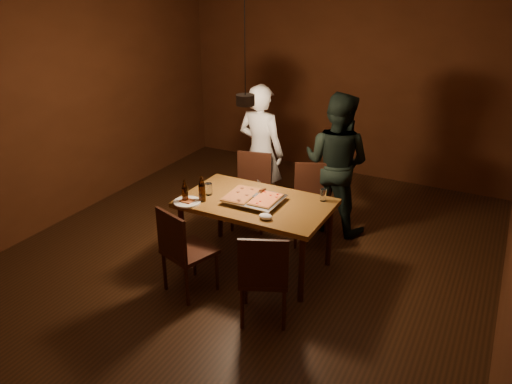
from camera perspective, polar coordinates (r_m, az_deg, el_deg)
The scene contains 19 objects.
room_shell at distance 4.92m, azimuth -1.19°, elevation 6.50°, with size 6.00×6.00×6.00m.
dining_table at distance 5.06m, azimuth 0.00°, elevation -1.80°, with size 1.50×0.90×0.75m.
chair_far_left at distance 6.01m, azimuth -0.44°, elevation 1.02°, with size 0.50×0.50×0.49m.
chair_far_right at distance 5.70m, azimuth 6.48°, elevation -0.43°, with size 0.55×0.55×0.49m.
chair_near_left at distance 4.72m, azimuth -8.49°, elevation -5.97°, with size 0.53×0.53×0.49m.
chair_near_right at distance 4.30m, azimuth 0.88°, elevation -8.97°, with size 0.55×0.55×0.49m.
pizza_tray at distance 5.00m, azimuth -0.22°, elevation -0.90°, with size 0.55×0.45×0.05m, color silver.
pizza_meat at distance 5.04m, azimuth -1.69°, elevation -0.27°, with size 0.27×0.42×0.02m, color maroon.
pizza_cheese at distance 4.93m, azimuth 1.11°, elevation -0.82°, with size 0.24×0.37×0.02m, color gold.
spatula at distance 5.00m, azimuth 0.11°, elevation -0.38°, with size 0.09×0.24×0.04m, color silver, non-canonical shape.
beer_bottle_a at distance 5.01m, azimuth -8.13°, elevation 0.09°, with size 0.06×0.06×0.24m.
beer_bottle_b at distance 5.00m, azimuth -6.20°, elevation 0.35°, with size 0.07×0.07×0.27m.
water_glass_left at distance 5.17m, azimuth -5.46°, elevation 0.34°, with size 0.08×0.08×0.12m, color silver.
water_glass_right at distance 5.05m, azimuth 7.69°, elevation -0.34°, with size 0.06×0.06×0.13m, color silver.
plate_slice at distance 5.04m, azimuth -7.88°, elevation -1.11°, with size 0.28×0.28×0.03m.
napkin at distance 4.65m, azimuth 1.10°, elevation -2.81°, with size 0.13×0.10×0.05m, color white.
diner_white at distance 6.15m, azimuth 0.55°, elevation 4.60°, with size 0.61×0.40×1.68m, color silver.
diner_dark at distance 5.87m, azimuth 9.15°, elevation 3.26°, with size 0.81×0.63×1.67m, color black.
pendant_lamp at distance 4.82m, azimuth -1.23°, elevation 10.60°, with size 0.18×0.18×1.10m.
Camera 1 is at (2.27, -4.11, 2.86)m, focal length 35.00 mm.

